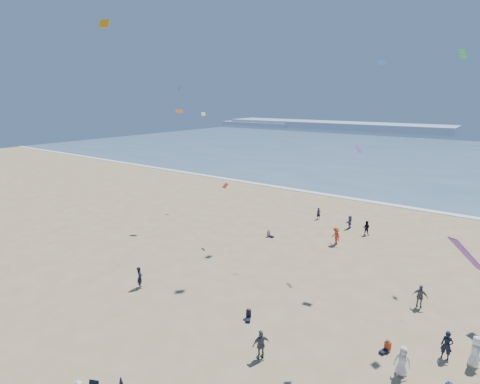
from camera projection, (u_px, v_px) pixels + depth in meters
The scene contains 7 objects.
ocean at pixel (440, 159), 92.72m from camera, with size 220.00×100.00×0.06m, color #476B84.
surf_line at pixel (381, 203), 53.57m from camera, with size 220.00×1.20×0.08m, color white.
headland_far at pixel (332, 125), 185.38m from camera, with size 110.00×20.00×3.20m, color #7A8EA8.
headland_near at pixel (259, 124), 204.49m from camera, with size 40.00×14.00×2.00m, color #7A8EA8.
standing_flyers at pixel (363, 296), 26.82m from camera, with size 24.47×36.17×1.92m.
seated_group at pixel (243, 344), 22.34m from camera, with size 16.63×30.93×0.84m.
kites_aloft at pixel (385, 110), 20.75m from camera, with size 38.64×36.69×27.69m.
Camera 1 is at (14.09, -8.55, 14.69)m, focal length 28.00 mm.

